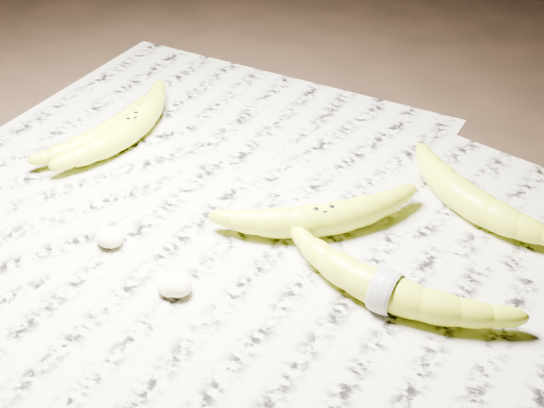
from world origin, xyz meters
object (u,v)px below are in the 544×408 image
Objects in this scene: banana_left_b at (106,132)px; banana_upper_a at (467,196)px; banana_center at (323,217)px; banana_left_a at (132,124)px; banana_taped at (386,288)px.

banana_left_b is 0.87× the size of banana_upper_a.
banana_center is 1.04× the size of banana_upper_a.
banana_upper_a reaches higher than banana_left_b.
banana_left_b is at bearing 143.98° from banana_left_a.
banana_taped is (0.42, -0.08, -0.00)m from banana_left_a.
banana_left_a is 0.43m from banana_upper_a.
banana_upper_a is (-0.00, 0.19, 0.00)m from banana_taped.
banana_taped is 0.19m from banana_upper_a.
banana_center is (0.31, -0.02, 0.00)m from banana_left_a.
banana_left_a is 0.43m from banana_taped.
banana_upper_a is at bearing -71.82° from banana_left_b.
banana_upper_a is (0.44, 0.14, 0.00)m from banana_left_b.
banana_left_b is 0.44m from banana_taped.
banana_left_a is at bearing -145.05° from banana_upper_a.
banana_center is 0.17m from banana_upper_a.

